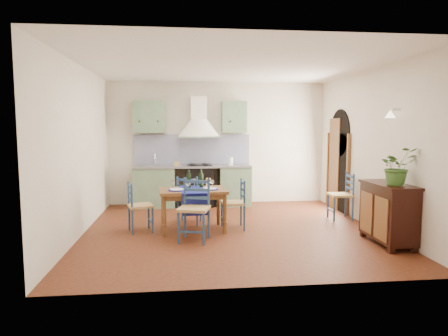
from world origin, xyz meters
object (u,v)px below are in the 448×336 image
at_px(chair_near, 194,209).
at_px(sideboard, 388,211).
at_px(potted_plant, 397,166).
at_px(dining_table, 193,194).

distance_m(chair_near, sideboard, 2.96).
distance_m(sideboard, potted_plant, 0.73).
bearing_deg(potted_plant, chair_near, 166.60).
bearing_deg(sideboard, dining_table, 159.14).
relative_size(dining_table, chair_near, 1.21).
xyz_separation_m(sideboard, potted_plant, (0.01, -0.19, 0.70)).
bearing_deg(chair_near, potted_plant, -13.40).
xyz_separation_m(dining_table, chair_near, (0.00, -0.60, -0.13)).
relative_size(chair_near, potted_plant, 1.75).
distance_m(dining_table, chair_near, 0.62).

